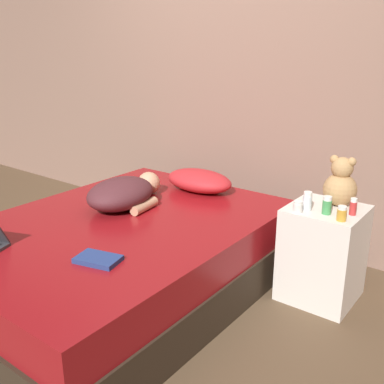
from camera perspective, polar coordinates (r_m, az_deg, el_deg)
ground_plane at (r=2.84m, az=-8.64°, el=-12.23°), size 12.00×12.00×0.00m
wall_back at (r=3.43m, az=5.82°, el=15.95°), size 8.00×0.06×2.60m
bed at (r=2.74m, az=-8.87°, el=-8.12°), size 1.42×1.93×0.46m
nightstand at (r=2.73m, az=16.24°, el=-7.48°), size 0.41×0.41×0.56m
pillow at (r=3.12m, az=0.91°, el=1.46°), size 0.50×0.30×0.15m
person_lying at (r=2.85m, az=-8.61°, el=-0.08°), size 0.42×0.65×0.18m
teddy_bear at (r=2.65m, az=18.33°, el=0.93°), size 0.19×0.19×0.29m
bottle_clear at (r=2.55m, az=14.44°, el=-1.14°), size 0.05×0.05×0.11m
bottle_green at (r=2.52m, az=16.77°, el=-1.64°), size 0.05×0.05×0.10m
bottle_red at (r=2.55m, az=19.79°, el=-1.77°), size 0.04×0.04×0.09m
bottle_amber at (r=2.45m, az=18.49°, el=-2.62°), size 0.05×0.05×0.08m
bottle_white at (r=2.51m, az=13.28°, el=-1.86°), size 0.05×0.05×0.06m
book at (r=2.18m, az=-11.84°, el=-8.36°), size 0.23×0.18×0.02m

